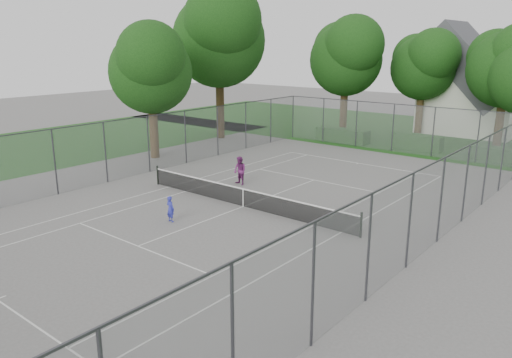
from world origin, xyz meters
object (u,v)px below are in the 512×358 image
Objects in this scene: tennis_net at (243,197)px; woman_player at (240,171)px; house at (472,89)px; girl_player at (170,209)px.

tennis_net is 7.95× the size of woman_player.
girl_player is (-3.12, -32.29, -3.30)m from house.
girl_player is at bearing -95.52° from house.
house reaches higher than tennis_net.
tennis_net is at bearing -37.26° from woman_player.
girl_player is 6.78m from woman_player.
woman_player is at bearing 133.15° from tennis_net.
house reaches higher than woman_player.
house is 8.10× the size of girl_player.
woman_player is (-2.74, 2.93, 0.30)m from tennis_net.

